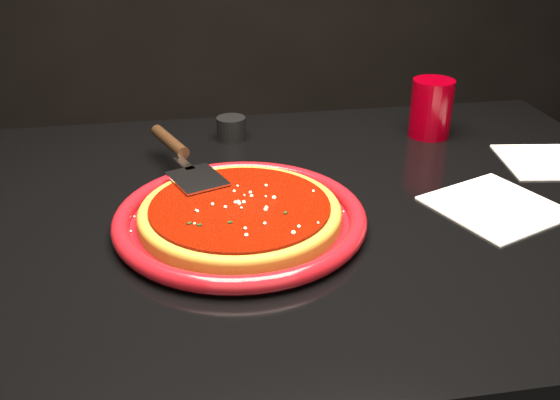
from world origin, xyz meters
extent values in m
cube|color=black|center=(0.00, 0.00, 0.38)|extent=(1.20, 0.80, 0.75)
cylinder|color=maroon|center=(-0.06, -0.05, 0.76)|extent=(0.38, 0.38, 0.03)
cylinder|color=brown|center=(-0.06, -0.05, 0.77)|extent=(0.30, 0.30, 0.01)
torus|color=brown|center=(-0.06, -0.05, 0.77)|extent=(0.30, 0.30, 0.02)
cylinder|color=#700C00|center=(-0.06, -0.05, 0.78)|extent=(0.27, 0.27, 0.01)
cylinder|color=#7E000A|center=(0.32, 0.23, 0.80)|extent=(0.08, 0.08, 0.11)
cube|color=white|center=(0.31, -0.06, 0.75)|extent=(0.21, 0.21, 0.00)
cube|color=white|center=(0.47, 0.08, 0.75)|extent=(0.15, 0.16, 0.00)
cylinder|color=black|center=(-0.04, 0.28, 0.77)|extent=(0.06, 0.06, 0.04)
camera|label=1|loc=(-0.13, -0.79, 1.17)|focal=40.00mm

